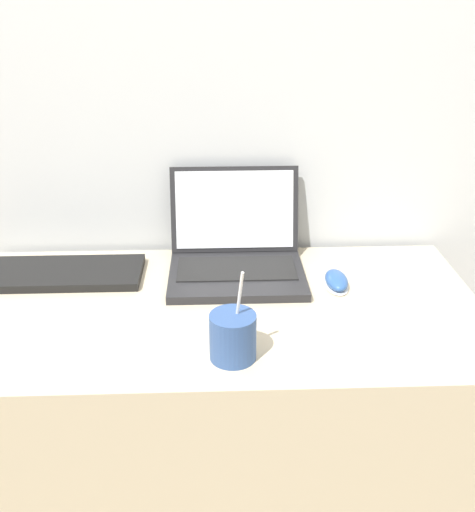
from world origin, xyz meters
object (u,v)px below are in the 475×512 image
(external_keyboard, at_px, (58,273))
(drink_cup, at_px, (233,336))
(computer_mouse, at_px, (336,281))
(laptop, at_px, (236,252))

(external_keyboard, bearing_deg, drink_cup, -40.64)
(computer_mouse, distance_m, external_keyboard, 0.68)
(laptop, height_order, external_keyboard, laptop)
(computer_mouse, bearing_deg, laptop, 157.96)
(laptop, relative_size, computer_mouse, 3.09)
(external_keyboard, bearing_deg, computer_mouse, -6.29)
(drink_cup, height_order, computer_mouse, drink_cup)
(drink_cup, distance_m, computer_mouse, 0.38)
(computer_mouse, relative_size, external_keyboard, 0.26)
(laptop, height_order, drink_cup, laptop)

